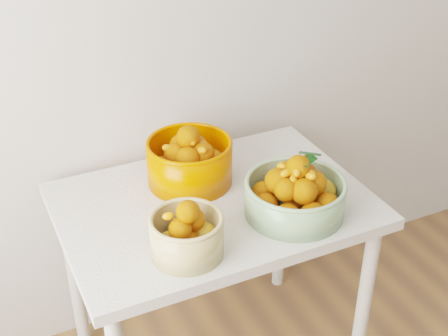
{
  "coord_description": "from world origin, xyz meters",
  "views": [
    {
      "loc": [
        -1.03,
        0.06,
        1.9
      ],
      "look_at": [
        -0.34,
        1.52,
        0.92
      ],
      "focal_mm": 50.0,
      "sensor_mm": 36.0,
      "label": 1
    }
  ],
  "objects_px": {
    "bowl_cream": "(187,234)",
    "table": "(214,224)",
    "bowl_green": "(295,194)",
    "bowl_orange": "(190,161)"
  },
  "relations": [
    {
      "from": "bowl_cream",
      "to": "bowl_orange",
      "type": "relative_size",
      "value": 0.85
    },
    {
      "from": "bowl_cream",
      "to": "bowl_green",
      "type": "bearing_deg",
      "value": 6.27
    },
    {
      "from": "bowl_orange",
      "to": "bowl_green",
      "type": "bearing_deg",
      "value": -53.83
    },
    {
      "from": "bowl_cream",
      "to": "table",
      "type": "bearing_deg",
      "value": 49.25
    },
    {
      "from": "table",
      "to": "bowl_green",
      "type": "bearing_deg",
      "value": -39.85
    },
    {
      "from": "bowl_green",
      "to": "bowl_orange",
      "type": "distance_m",
      "value": 0.39
    },
    {
      "from": "table",
      "to": "bowl_cream",
      "type": "distance_m",
      "value": 0.32
    },
    {
      "from": "table",
      "to": "bowl_green",
      "type": "distance_m",
      "value": 0.31
    },
    {
      "from": "table",
      "to": "bowl_orange",
      "type": "xyz_separation_m",
      "value": [
        -0.02,
        0.14,
        0.18
      ]
    },
    {
      "from": "bowl_cream",
      "to": "bowl_orange",
      "type": "bearing_deg",
      "value": 66.0
    }
  ]
}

